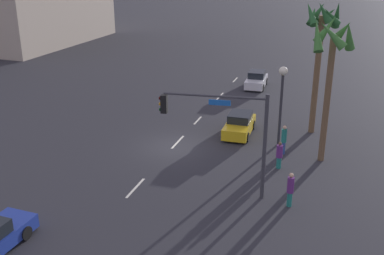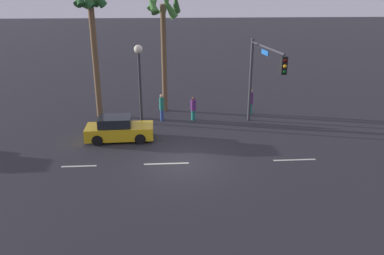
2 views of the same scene
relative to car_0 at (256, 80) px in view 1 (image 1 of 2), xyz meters
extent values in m
plane|color=#28282D|center=(16.10, -2.48, -0.68)|extent=(220.00, 220.00, 0.00)
cube|color=silver|center=(-1.90, -2.48, -0.67)|extent=(1.92, 0.14, 0.01)
cube|color=silver|center=(4.25, -2.48, -0.67)|extent=(2.60, 0.14, 0.01)
cube|color=silver|center=(10.75, -2.48, -0.67)|extent=(1.80, 0.14, 0.01)
cube|color=silver|center=(15.28, -2.48, -0.67)|extent=(2.35, 0.14, 0.01)
cube|color=silver|center=(22.15, -2.48, -0.67)|extent=(2.32, 0.14, 0.01)
cube|color=silver|center=(0.06, 0.00, -0.15)|extent=(4.00, 1.82, 0.74)
cube|color=black|center=(-0.18, -0.01, 0.52)|extent=(1.95, 1.54, 0.59)
cylinder|color=black|center=(1.25, 0.83, -0.36)|extent=(0.65, 0.24, 0.64)
cylinder|color=black|center=(1.31, -0.74, -0.36)|extent=(0.65, 0.24, 0.64)
cylinder|color=black|center=(-1.19, 0.75, -0.36)|extent=(0.65, 0.24, 0.64)
cylinder|color=black|center=(-1.14, -0.83, -0.36)|extent=(0.65, 0.24, 0.64)
cube|color=gold|center=(12.49, 1.13, -0.14)|extent=(4.05, 1.79, 0.75)
cube|color=black|center=(12.25, 1.12, 0.51)|extent=(1.96, 1.54, 0.56)
cylinder|color=black|center=(13.71, 1.95, -0.36)|extent=(0.65, 0.24, 0.64)
cylinder|color=black|center=(13.75, 0.36, -0.36)|extent=(0.65, 0.24, 0.64)
cylinder|color=black|center=(11.22, 1.89, -0.36)|extent=(0.65, 0.24, 0.64)
cylinder|color=black|center=(11.27, 0.30, -0.36)|extent=(0.65, 0.24, 0.64)
cylinder|color=black|center=(28.06, -5.11, -0.36)|extent=(0.65, 0.25, 0.64)
cylinder|color=#38383D|center=(21.06, 4.26, 2.14)|extent=(0.20, 0.20, 5.64)
cylinder|color=#38383D|center=(21.34, 1.68, 4.71)|extent=(0.69, 5.16, 0.12)
cube|color=black|center=(21.62, -0.89, 4.14)|extent=(0.35, 0.35, 0.95)
sphere|color=#360503|center=(21.64, -1.07, 4.43)|extent=(0.20, 0.20, 0.20)
sphere|color=orange|center=(21.64, -1.07, 4.13)|extent=(0.20, 0.20, 0.20)
sphere|color=black|center=(21.64, -1.07, 3.83)|extent=(0.20, 0.20, 0.20)
cube|color=#1959B2|center=(21.31, 1.94, 4.39)|extent=(0.16, 1.10, 0.28)
cylinder|color=#2D2D33|center=(13.63, 4.05, 1.70)|extent=(0.18, 0.18, 4.76)
sphere|color=#F2EACC|center=(13.63, 4.05, 4.36)|extent=(0.56, 0.56, 0.56)
cylinder|color=#1E7266|center=(17.20, 4.58, -0.33)|extent=(0.30, 0.30, 0.70)
cylinder|color=#59266B|center=(17.20, 4.58, 0.40)|extent=(0.40, 0.40, 0.76)
sphere|color=brown|center=(17.20, 4.58, 0.89)|extent=(0.21, 0.21, 0.21)
cylinder|color=#2D478C|center=(15.01, 4.55, -0.28)|extent=(0.35, 0.35, 0.80)
cylinder|color=#1E7266|center=(15.01, 4.55, 0.56)|extent=(0.46, 0.46, 0.87)
sphere|color=tan|center=(15.01, 4.55, 1.11)|extent=(0.24, 0.24, 0.24)
cylinder|color=#1E7266|center=(21.48, 5.72, -0.29)|extent=(0.27, 0.27, 0.77)
cylinder|color=#59266B|center=(21.48, 5.72, 0.52)|extent=(0.36, 0.36, 0.84)
sphere|color=tan|center=(21.48, 5.72, 1.05)|extent=(0.23, 0.23, 0.23)
cylinder|color=brown|center=(15.24, 6.91, 3.16)|extent=(0.38, 0.38, 7.68)
cone|color=#38702D|center=(16.15, 6.82, 7.16)|extent=(0.71, 1.74, 1.68)
cone|color=#38702D|center=(15.50, 7.71, 7.06)|extent=(1.36, 0.91, 1.76)
cone|color=#38702D|center=(14.69, 7.35, 7.19)|extent=(1.27, 1.39, 1.45)
cone|color=#38702D|center=(14.47, 6.43, 7.19)|extent=(1.28, 1.59, 1.79)
cone|color=#38702D|center=(15.57, 6.02, 7.00)|extent=(1.54, 1.03, 1.92)
cylinder|color=brown|center=(10.52, 5.95, 3.41)|extent=(0.41, 0.41, 8.17)
cone|color=#235628|center=(11.22, 6.08, 7.77)|extent=(0.76, 1.29, 1.52)
cone|color=#235628|center=(11.05, 6.51, 7.52)|extent=(1.48, 1.45, 1.45)
cone|color=#235628|center=(10.39, 6.86, 7.57)|extent=(1.39, 0.74, 1.89)
cone|color=#235628|center=(9.92, 6.24, 7.45)|extent=(1.10, 1.48, 1.30)
cone|color=#235628|center=(9.90, 5.63, 7.60)|extent=(1.06, 1.34, 1.48)
cone|color=#235628|center=(10.38, 5.34, 7.41)|extent=(1.30, 0.80, 1.33)
cone|color=#235628|center=(10.98, 5.25, 7.62)|extent=(1.57, 1.30, 1.64)
camera|label=1|loc=(42.61, 7.43, 11.39)|focal=43.51mm
camera|label=2|loc=(15.38, -20.64, 7.94)|focal=35.56mm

